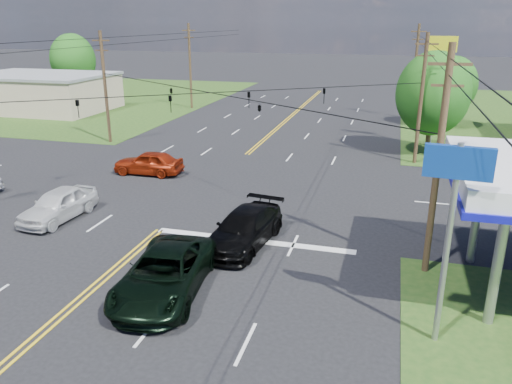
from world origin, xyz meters
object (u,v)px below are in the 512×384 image
(tree_right_a, at_px, (433,94))
(pole_nw, at_px, (105,86))
(retail_nw, at_px, (41,93))
(tree_far_l, at_px, (73,60))
(pole_se, at_px, (438,161))
(pole_right_far, at_px, (415,71))
(pickup_white, at_px, (58,204))
(pickup_dkgreen, at_px, (165,274))
(polesign_se, at_px, (454,194))
(pole_ne, at_px, (421,98))
(tree_right_b, at_px, (452,85))
(suv_black, at_px, (244,229))
(pole_left_far, at_px, (190,65))

(tree_right_a, bearing_deg, pole_nw, -173.66)
(retail_nw, relative_size, tree_far_l, 1.83)
(pole_se, relative_size, tree_right_a, 1.16)
(pole_right_far, bearing_deg, pickup_white, -117.76)
(pole_right_far, bearing_deg, pickup_dkgreen, -103.49)
(pole_right_far, bearing_deg, pole_se, -90.00)
(pickup_white, height_order, polesign_se, polesign_se)
(pickup_dkgreen, bearing_deg, pole_ne, 60.01)
(tree_right_a, distance_m, tree_right_b, 12.27)
(tree_right_a, relative_size, polesign_se, 1.20)
(tree_right_b, xyz_separation_m, suv_black, (-11.79, -32.50, -3.38))
(tree_far_l, bearing_deg, pickup_white, -56.92)
(pole_nw, xyz_separation_m, pole_right_far, (26.00, 19.00, 0.25))
(pole_ne, bearing_deg, retail_nw, 163.18)
(pole_right_far, height_order, pickup_dkgreen, pole_right_far)
(pole_ne, bearing_deg, tree_right_b, 76.87)
(polesign_se, bearing_deg, pole_left_far, 121.81)
(retail_nw, relative_size, pole_right_far, 1.60)
(pole_left_far, height_order, tree_far_l, pole_left_far)
(pole_ne, relative_size, pickup_white, 1.93)
(pickup_dkgreen, distance_m, polesign_se, 11.01)
(pole_nw, distance_m, tree_right_b, 33.10)
(pole_nw, height_order, pole_right_far, pole_right_far)
(tree_far_l, bearing_deg, pole_right_far, -5.08)
(retail_nw, distance_m, polesign_se, 56.31)
(pole_se, distance_m, pole_left_far, 45.22)
(retail_nw, bearing_deg, pickup_white, -51.28)
(tree_right_a, bearing_deg, pickup_white, -134.93)
(pole_ne, xyz_separation_m, suv_black, (-8.29, -17.50, -4.08))
(pole_right_far, xyz_separation_m, polesign_se, (0.10, -42.09, 0.07))
(pole_ne, relative_size, tree_right_a, 1.16)
(polesign_se, bearing_deg, pole_nw, 138.51)
(retail_nw, xyz_separation_m, tree_right_b, (46.50, 2.00, 2.22))
(tree_far_l, relative_size, suv_black, 1.51)
(pickup_dkgreen, bearing_deg, tree_right_a, 60.61)
(tree_far_l, bearing_deg, tree_right_a, -23.50)
(pole_se, xyz_separation_m, tree_far_l, (-45.00, 41.00, 0.28))
(pole_ne, distance_m, suv_black, 19.79)
(tree_right_b, bearing_deg, suv_black, -109.94)
(pole_right_far, distance_m, tree_right_b, 5.40)
(pole_se, bearing_deg, tree_right_b, 83.95)
(tree_far_l, height_order, pickup_dkgreen, tree_far_l)
(pole_nw, height_order, tree_right_a, pole_nw)
(tree_far_l, distance_m, suv_black, 54.83)
(pole_ne, distance_m, pole_left_far, 32.20)
(pole_se, height_order, tree_right_b, pole_se)
(pole_se, relative_size, pickup_dkgreen, 1.51)
(pole_left_far, xyz_separation_m, tree_right_a, (27.00, -16.00, -0.30))
(tree_right_a, distance_m, pickup_dkgreen, 28.23)
(suv_black, bearing_deg, pickup_white, -174.94)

